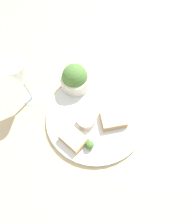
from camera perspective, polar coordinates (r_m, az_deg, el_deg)
ground_plane at (r=0.62m, az=0.00°, el=-1.40°), size 4.00×4.00×0.00m
dinner_plate at (r=0.62m, az=0.00°, el=-1.12°), size 0.35×0.35×0.01m
salad_bowl at (r=0.65m, az=-6.82°, el=10.78°), size 0.11×0.11×0.10m
sauce_ramekin at (r=0.58m, az=-3.22°, el=-2.78°), size 0.06×0.06×0.03m
cheese_toast_near at (r=0.59m, az=5.65°, el=-2.33°), size 0.10×0.09×0.03m
cheese_toast_far at (r=0.57m, az=-7.39°, el=-8.49°), size 0.10×0.09×0.03m
wine_glass at (r=0.60m, az=-23.85°, el=10.69°), size 0.07×0.07×0.18m
garnish at (r=0.56m, az=-1.73°, el=-10.76°), size 0.03×0.03×0.03m
fork at (r=0.77m, az=8.63°, el=15.62°), size 0.10×0.14×0.01m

